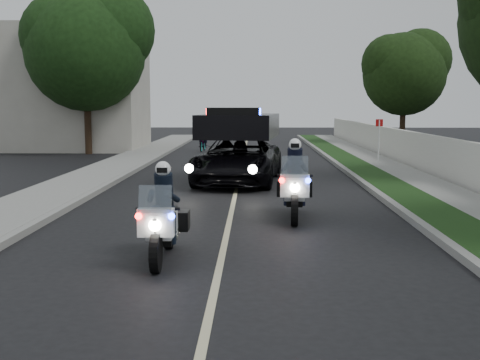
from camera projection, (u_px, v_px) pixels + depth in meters
name	position (u px, v px, depth m)	size (l,w,h in m)	color
ground	(218.00, 274.00, 9.41)	(120.00, 120.00, 0.00)	black
curb_right	(366.00, 185.00, 19.23)	(0.20, 60.00, 0.15)	gray
grass_verge	(388.00, 185.00, 19.21)	(1.20, 60.00, 0.16)	#193814
sidewalk_right	(429.00, 185.00, 19.18)	(1.40, 60.00, 0.16)	gray
property_wall	(462.00, 164.00, 19.07)	(0.22, 60.00, 1.50)	beige
curb_left	(109.00, 184.00, 19.42)	(0.20, 60.00, 0.15)	gray
sidewalk_left	(76.00, 184.00, 19.45)	(2.00, 60.00, 0.16)	gray
building_far	(73.00, 89.00, 35.01)	(8.00, 6.00, 7.00)	#A8A396
lane_marking	(237.00, 187.00, 19.33)	(0.12, 50.00, 0.01)	#BFB78C
police_moto_left	(163.00, 259.00, 10.31)	(0.69, 1.97, 1.67)	silver
police_moto_right	(294.00, 218.00, 14.04)	(0.76, 2.17, 1.85)	silver
police_suv	(238.00, 183.00, 20.35)	(2.57, 5.55, 2.70)	black
bicycle	(203.00, 151.00, 34.06)	(0.61, 1.76, 0.92)	black
cyclist	(203.00, 151.00, 34.06)	(0.58, 0.39, 1.61)	black
sign_post	(378.00, 164.00, 26.56)	(0.32, 0.32, 2.04)	red
tree_right_e	(402.00, 145.00, 38.98)	(5.27, 5.27, 8.78)	#1A3310
tree_left_near	(89.00, 154.00, 32.10)	(6.25, 6.25, 10.42)	#183712
tree_left_far	(79.00, 150.00, 35.27)	(5.56, 5.56, 9.27)	black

